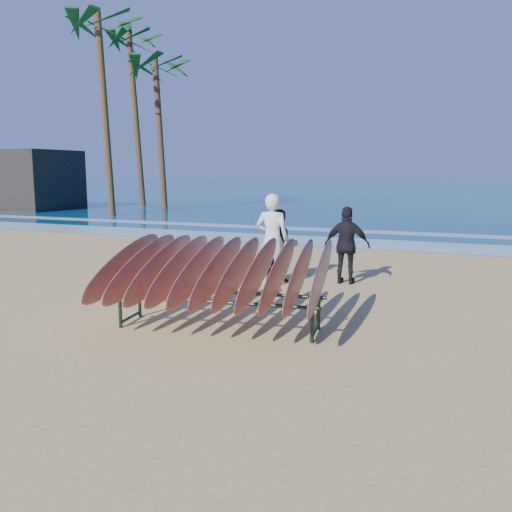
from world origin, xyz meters
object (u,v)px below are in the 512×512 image
(person_white, at_px, (272,239))
(person_dark_a, at_px, (280,246))
(palm_left, at_px, (101,29))
(surfboard_rack, at_px, (218,271))
(palm_mid, at_px, (158,70))
(building, at_px, (11,180))
(palm_right, at_px, (133,44))
(person_dark_b, at_px, (347,245))

(person_white, distance_m, person_dark_a, 0.28)
(person_white, height_order, palm_left, palm_left)
(palm_left, bearing_deg, surfboard_rack, -48.67)
(person_dark_a, relative_size, palm_mid, 0.17)
(building, relative_size, palm_right, 0.72)
(building, bearing_deg, palm_mid, 17.37)
(palm_right, bearing_deg, person_dark_a, -49.23)
(person_white, relative_size, person_dark_a, 1.22)
(palm_left, bearing_deg, palm_right, 111.94)
(person_dark_a, height_order, palm_mid, palm_mid)
(person_dark_b, relative_size, palm_left, 0.16)
(surfboard_rack, xyz_separation_m, palm_mid, (-14.31, 21.48, 7.31))
(surfboard_rack, height_order, palm_mid, palm_mid)
(palm_left, distance_m, palm_right, 7.30)
(person_dark_a, bearing_deg, palm_mid, 105.39)
(surfboard_rack, distance_m, palm_right, 29.98)
(building, xyz_separation_m, palm_right, (6.48, 4.28, 8.41))
(building, bearing_deg, surfboard_rack, -38.49)
(palm_mid, bearing_deg, person_dark_b, -48.65)
(person_dark_b, bearing_deg, person_dark_a, 14.54)
(surfboard_rack, bearing_deg, person_dark_a, 86.82)
(person_white, xyz_separation_m, person_dark_a, (0.12, 0.19, -0.17))
(surfboard_rack, bearing_deg, person_dark_b, 67.57)
(person_dark_b, distance_m, building, 28.54)
(person_dark_a, bearing_deg, palm_right, 108.07)
(surfboard_rack, xyz_separation_m, person_white, (-0.39, 3.39, 0.06))
(person_dark_b, relative_size, building, 0.20)
(person_dark_b, bearing_deg, surfboard_rack, 71.85)
(surfboard_rack, distance_m, palm_mid, 26.83)
(surfboard_rack, xyz_separation_m, palm_right, (-16.95, 22.92, 9.29))
(person_white, distance_m, palm_right, 27.21)
(palm_mid, bearing_deg, building, -162.63)
(building, distance_m, palm_mid, 11.52)
(building, distance_m, palm_left, 12.14)
(person_dark_b, bearing_deg, building, -34.15)
(person_dark_a, bearing_deg, building, 124.27)
(palm_right, bearing_deg, person_dark_b, -46.38)
(surfboard_rack, xyz_separation_m, person_dark_b, (1.06, 4.02, -0.08))
(person_dark_b, xyz_separation_m, palm_left, (-15.30, 12.17, 8.51))
(person_dark_a, xyz_separation_m, palm_left, (-13.96, 12.60, 8.54))
(palm_left, bearing_deg, person_dark_a, -42.08)
(person_white, distance_m, palm_left, 20.63)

